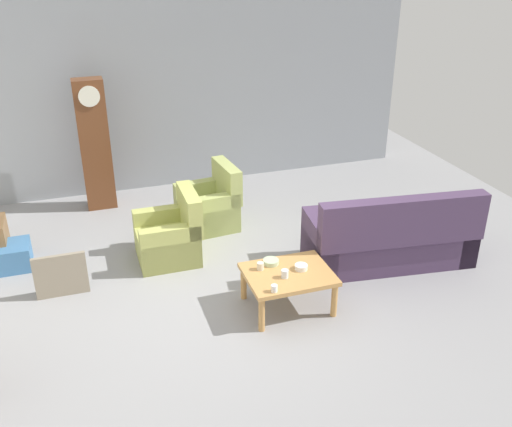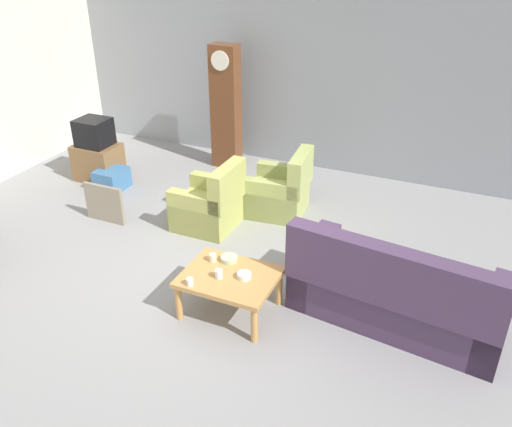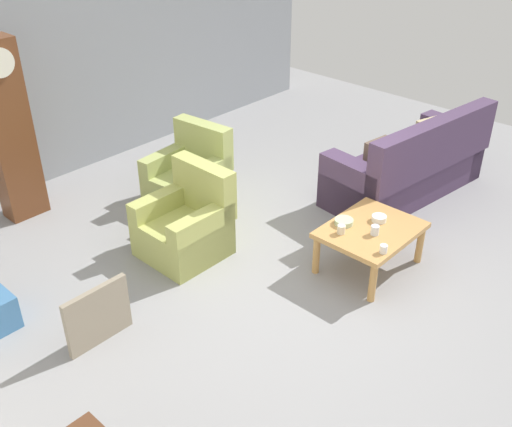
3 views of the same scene
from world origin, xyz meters
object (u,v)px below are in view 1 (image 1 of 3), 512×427
at_px(bowl_shallow_green, 271,262).
at_px(bowl_white_stacked, 301,267).
at_px(storage_box_blue, 15,256).
at_px(cup_blue_rimmed, 285,274).
at_px(armchair_olive_far, 210,207).
at_px(cup_cream_tall, 260,266).
at_px(framed_picture_leaning, 61,276).
at_px(coffee_table_wood, 288,277).
at_px(couch_floral, 391,239).
at_px(armchair_olive_near, 171,237).
at_px(cup_white_porcelain, 274,288).
at_px(grandfather_clock, 95,145).

bearing_deg(bowl_shallow_green, bowl_white_stacked, -38.09).
distance_m(storage_box_blue, cup_blue_rimmed, 3.55).
distance_m(armchair_olive_far, cup_cream_tall, 2.12).
distance_m(framed_picture_leaning, storage_box_blue, 1.05).
height_order(coffee_table_wood, cup_cream_tall, cup_cream_tall).
distance_m(armchair_olive_far, framed_picture_leaning, 2.43).
bearing_deg(bowl_white_stacked, cup_blue_rimmed, -156.38).
height_order(couch_floral, framed_picture_leaning, couch_floral).
distance_m(coffee_table_wood, framed_picture_leaning, 2.65).
distance_m(armchair_olive_far, bowl_shallow_green, 2.05).
bearing_deg(coffee_table_wood, armchair_olive_far, 98.18).
bearing_deg(armchair_olive_near, bowl_shallow_green, -54.11).
relative_size(armchair_olive_near, bowl_shallow_green, 5.01).
bearing_deg(framed_picture_leaning, armchair_olive_far, 30.14).
height_order(armchair_olive_far, framed_picture_leaning, armchair_olive_far).
distance_m(cup_white_porcelain, cup_blue_rimmed, 0.31).
bearing_deg(framed_picture_leaning, grandfather_clock, 74.97).
height_order(grandfather_clock, bowl_white_stacked, grandfather_clock).
bearing_deg(framed_picture_leaning, storage_box_blue, 122.60).
bearing_deg(storage_box_blue, bowl_white_stacked, -31.27).
distance_m(storage_box_blue, cup_white_porcelain, 3.53).
relative_size(coffee_table_wood, cup_cream_tall, 11.15).
xyz_separation_m(armchair_olive_far, framed_picture_leaning, (-2.10, -1.22, -0.04)).
bearing_deg(couch_floral, cup_cream_tall, -169.47).
bearing_deg(couch_floral, cup_blue_rimmed, -160.49).
relative_size(grandfather_clock, bowl_white_stacked, 13.73).
bearing_deg(cup_blue_rimmed, grandfather_clock, 115.55).
distance_m(cup_white_porcelain, cup_cream_tall, 0.47).
bearing_deg(bowl_shallow_green, armchair_olive_near, 125.89).
bearing_deg(cup_white_porcelain, armchair_olive_near, 112.68).
bearing_deg(coffee_table_wood, armchair_olive_near, 124.58).
bearing_deg(couch_floral, bowl_white_stacked, -161.18).
distance_m(coffee_table_wood, cup_blue_rimmed, 0.16).
relative_size(cup_white_porcelain, cup_blue_rimmed, 0.85).
bearing_deg(couch_floral, cup_white_porcelain, -156.44).
bearing_deg(storage_box_blue, framed_picture_leaning, -57.40).
bearing_deg(bowl_shallow_green, framed_picture_leaning, 160.54).
distance_m(couch_floral, storage_box_blue, 4.80).
distance_m(armchair_olive_far, grandfather_clock, 2.01).
height_order(grandfather_clock, cup_blue_rimmed, grandfather_clock).
xyz_separation_m(couch_floral, cup_cream_tall, (-1.87, -0.35, 0.15)).
xyz_separation_m(armchair_olive_near, armchair_olive_far, (0.72, 0.76, 0.00)).
distance_m(coffee_table_wood, cup_cream_tall, 0.34).
bearing_deg(bowl_shallow_green, armchair_olive_far, 95.78).
relative_size(armchair_olive_near, framed_picture_leaning, 1.53).
height_order(storage_box_blue, cup_blue_rimmed, cup_blue_rimmed).
xyz_separation_m(storage_box_blue, cup_cream_tall, (2.71, -1.77, 0.34)).
xyz_separation_m(grandfather_clock, bowl_shallow_green, (1.65, -3.23, -0.52)).
distance_m(storage_box_blue, bowl_white_stacked, 3.69).
xyz_separation_m(armchair_olive_near, grandfather_clock, (-0.73, 1.96, 0.70)).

